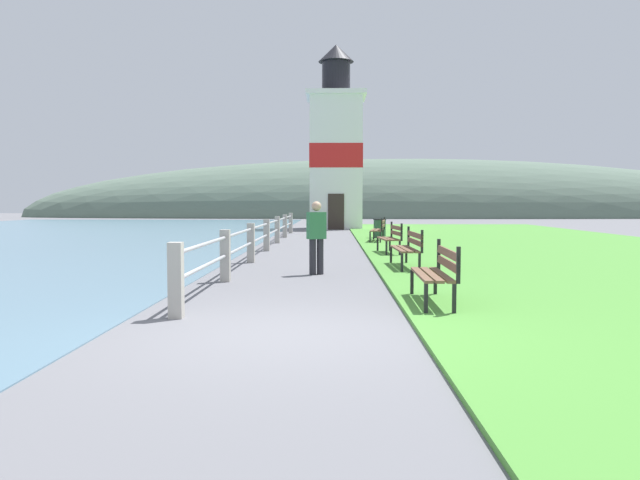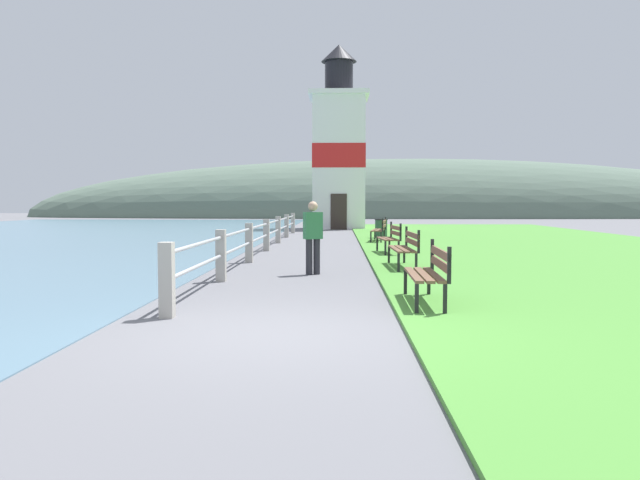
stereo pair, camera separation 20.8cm
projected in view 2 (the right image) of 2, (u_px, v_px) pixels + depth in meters
The scene contains 11 objects.
ground_plane at pixel (270, 335), 7.16m from camera, with size 160.00×160.00×0.00m, color slate.
grass_verge at pixel (541, 247), 20.80m from camera, with size 12.00×41.69×0.06m.
seawall_railing at pixel (266, 233), 19.45m from camera, with size 0.18×22.80×1.00m.
park_bench_near at pixel (430, 270), 9.03m from camera, with size 0.51×1.77×0.94m.
park_bench_midway at pixel (406, 246), 14.04m from camera, with size 0.52×2.01×0.94m.
park_bench_far at pixel (391, 237), 17.96m from camera, with size 0.61×1.64×0.94m.
park_bench_by_lighthouse at pixel (380, 228), 23.55m from camera, with size 0.73×2.03×0.94m.
lighthouse at pixel (339, 151), 35.93m from camera, with size 3.39×3.39×10.53m.
person_strolling at pixel (313, 235), 13.08m from camera, with size 0.42×0.33×1.54m.
trash_bin at pixel (381, 229), 25.69m from camera, with size 0.54×0.54×0.84m.
distant_hillside at pixel (408, 217), 64.59m from camera, with size 80.00×16.00×12.00m.
Camera 2 is at (0.79, -7.06, 1.52)m, focal length 35.00 mm.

